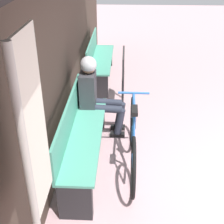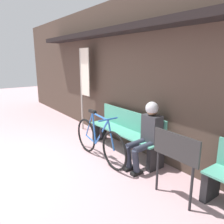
% 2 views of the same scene
% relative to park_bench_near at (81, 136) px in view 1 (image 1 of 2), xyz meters
% --- Properties ---
extents(storefront_wall, '(12.00, 0.56, 3.20)m').
position_rel_park_bench_near_xyz_m(storefront_wall, '(-0.58, 0.30, 1.24)').
color(storefront_wall, '#4C3D33').
rests_on(storefront_wall, ground_plane).
extents(park_bench_near, '(1.94, 0.42, 0.87)m').
position_rel_park_bench_near_xyz_m(park_bench_near, '(0.00, 0.00, 0.00)').
color(park_bench_near, '#51A88E').
rests_on(park_bench_near, ground_plane).
extents(bicycle, '(1.71, 0.40, 0.96)m').
position_rel_park_bench_near_xyz_m(bicycle, '(-0.01, -0.66, -0.03)').
color(bicycle, black).
rests_on(bicycle, ground_plane).
extents(person_seated, '(0.34, 0.66, 1.21)m').
position_rel_park_bench_near_xyz_m(person_seated, '(0.76, -0.13, 0.27)').
color(person_seated, '#2D3342').
rests_on(person_seated, ground_plane).
extents(park_bench_far, '(1.80, 0.42, 0.87)m').
position_rel_park_bench_near_xyz_m(park_bench_far, '(2.82, -0.00, -0.01)').
color(park_bench_far, '#51A88E').
rests_on(park_bench_far, ground_plane).
extents(banner_pole, '(0.45, 0.05, 2.20)m').
position_rel_park_bench_near_xyz_m(banner_pole, '(-1.76, 0.00, 0.99)').
color(banner_pole, '#B7B2A8').
rests_on(banner_pole, ground_plane).
extents(signboard, '(0.72, 0.04, 0.98)m').
position_rel_park_bench_near_xyz_m(signboard, '(1.67, -0.51, 0.29)').
color(signboard, '#232326').
rests_on(signboard, ground_plane).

